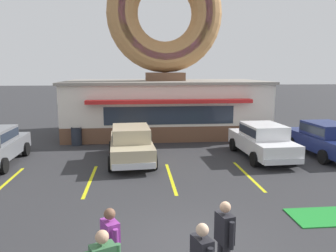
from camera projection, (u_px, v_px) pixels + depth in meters
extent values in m
plane|color=#2D2D30|center=(190.00, 249.00, 7.48)|extent=(160.00, 160.00, 0.00)
cube|color=brown|center=(165.00, 126.00, 21.20)|extent=(12.00, 6.00, 0.90)
cube|color=silver|center=(165.00, 101.00, 20.93)|extent=(12.00, 6.00, 2.30)
cube|color=gray|center=(165.00, 82.00, 20.72)|extent=(12.30, 6.30, 0.16)
cube|color=#B21E1E|center=(170.00, 101.00, 17.64)|extent=(9.00, 0.60, 0.20)
cube|color=#232D3D|center=(170.00, 115.00, 18.05)|extent=(7.20, 0.03, 1.00)
cube|color=brown|center=(165.00, 77.00, 20.66)|extent=(2.40, 1.80, 0.50)
torus|color=#B27F4C|center=(165.00, 14.00, 20.01)|extent=(7.10, 1.90, 7.10)
torus|color=#D8728C|center=(165.00, 13.00, 19.59)|extent=(6.25, 1.05, 6.24)
cube|color=silver|center=(261.00, 144.00, 15.18)|extent=(1.92, 4.46, 0.68)
cube|color=silver|center=(264.00, 131.00, 14.93)|extent=(1.64, 2.16, 0.60)
cube|color=#232D3D|center=(264.00, 130.00, 14.93)|extent=(1.66, 2.07, 0.36)
cube|color=silver|center=(244.00, 139.00, 17.40)|extent=(1.67, 0.16, 0.24)
cube|color=silver|center=(284.00, 162.00, 13.05)|extent=(1.67, 0.16, 0.24)
cylinder|color=black|center=(233.00, 145.00, 16.46)|extent=(0.24, 0.65, 0.64)
cylinder|color=black|center=(267.00, 144.00, 16.69)|extent=(0.24, 0.65, 0.64)
cylinder|color=black|center=(255.00, 159.00, 13.80)|extent=(0.24, 0.65, 0.64)
cylinder|color=black|center=(294.00, 158.00, 14.03)|extent=(0.24, 0.65, 0.64)
cube|color=navy|center=(324.00, 142.00, 15.55)|extent=(1.97, 4.48, 0.68)
cube|color=navy|center=(327.00, 129.00, 15.29)|extent=(1.66, 2.17, 0.60)
cube|color=#232D3D|center=(327.00, 129.00, 15.29)|extent=(1.68, 2.09, 0.36)
cube|color=silver|center=(299.00, 137.00, 17.76)|extent=(1.67, 0.18, 0.24)
cylinder|color=black|center=(291.00, 143.00, 16.81)|extent=(0.25, 0.65, 0.64)
cylinder|color=black|center=(323.00, 142.00, 17.06)|extent=(0.25, 0.65, 0.64)
cylinder|color=black|center=(324.00, 157.00, 14.15)|extent=(0.25, 0.65, 0.64)
cube|color=#BCAD89|center=(131.00, 147.00, 14.54)|extent=(2.03, 4.50, 0.68)
cube|color=#BCAD89|center=(131.00, 133.00, 14.29)|extent=(1.69, 2.19, 0.60)
cube|color=#232D3D|center=(131.00, 133.00, 14.28)|extent=(1.71, 2.11, 0.36)
cube|color=silver|center=(129.00, 141.00, 16.75)|extent=(1.67, 0.20, 0.24)
cube|color=silver|center=(134.00, 167.00, 12.41)|extent=(1.67, 0.20, 0.24)
cylinder|color=black|center=(112.00, 148.00, 15.79)|extent=(0.26, 0.65, 0.64)
cylinder|color=black|center=(148.00, 147.00, 16.06)|extent=(0.26, 0.65, 0.64)
cylinder|color=black|center=(111.00, 164.00, 13.14)|extent=(0.26, 0.65, 0.64)
cylinder|color=black|center=(154.00, 162.00, 13.41)|extent=(0.26, 0.65, 0.64)
cube|color=silver|center=(13.00, 143.00, 16.28)|extent=(1.67, 0.11, 0.24)
cylinder|color=black|center=(26.00, 149.00, 15.54)|extent=(0.22, 0.64, 0.64)
cylinder|color=black|center=(3.00, 166.00, 12.87)|extent=(0.22, 0.64, 0.64)
cube|color=#8C3393|center=(110.00, 236.00, 5.95)|extent=(0.39, 0.45, 0.57)
cylinder|color=#8C3393|center=(116.00, 243.00, 5.75)|extent=(0.10, 0.10, 0.53)
cylinder|color=#8C3393|center=(105.00, 231.00, 6.17)|extent=(0.10, 0.10, 0.53)
sphere|color=brown|center=(110.00, 214.00, 5.88)|extent=(0.21, 0.21, 0.21)
cylinder|color=black|center=(194.00, 248.00, 5.57)|extent=(0.10, 0.10, 0.53)
sphere|color=beige|center=(202.00, 230.00, 5.27)|extent=(0.21, 0.21, 0.21)
cube|color=black|center=(225.00, 228.00, 6.22)|extent=(0.33, 0.43, 0.58)
cylinder|color=black|center=(232.00, 236.00, 6.00)|extent=(0.10, 0.10, 0.53)
cylinder|color=black|center=(218.00, 224.00, 6.46)|extent=(0.10, 0.10, 0.53)
sphere|color=tan|center=(225.00, 207.00, 6.15)|extent=(0.21, 0.21, 0.21)
sphere|color=tan|center=(102.00, 237.00, 5.03)|extent=(0.21, 0.21, 0.21)
cylinder|color=#232833|center=(77.00, 137.00, 17.69)|extent=(0.56, 0.56, 0.95)
torus|color=black|center=(76.00, 128.00, 17.61)|extent=(0.57, 0.57, 0.05)
cube|color=yellow|center=(6.00, 183.00, 11.83)|extent=(0.12, 3.60, 0.01)
cube|color=yellow|center=(90.00, 180.00, 12.11)|extent=(0.12, 3.60, 0.01)
cube|color=yellow|center=(171.00, 178.00, 12.40)|extent=(0.12, 3.60, 0.01)
cube|color=yellow|center=(248.00, 175.00, 12.68)|extent=(0.12, 3.60, 0.01)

